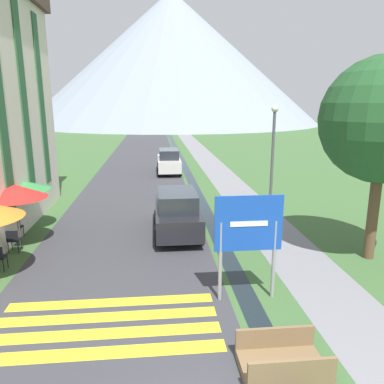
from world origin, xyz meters
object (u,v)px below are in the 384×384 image
(person_seated_far, at_px, (4,225))
(tree_by_path, at_px, (384,120))
(streetlamp, at_px, (272,157))
(road_sign, at_px, (248,233))
(cafe_umbrella_middle_red, at_px, (15,191))
(parked_car_far, at_px, (169,161))
(cafe_chair_far_left, at_px, (16,226))
(footbridge, at_px, (283,361))
(cafe_chair_middle, at_px, (13,239))
(parked_car_near, at_px, (177,212))
(cafe_umbrella_rear_green, at_px, (24,186))

(person_seated_far, xyz_separation_m, tree_by_path, (13.10, -2.74, 4.01))
(person_seated_far, height_order, streetlamp, streetlamp)
(road_sign, height_order, cafe_umbrella_middle_red, road_sign)
(parked_car_far, relative_size, streetlamp, 0.87)
(tree_by_path, bearing_deg, cafe_chair_far_left, 166.22)
(parked_car_far, xyz_separation_m, cafe_umbrella_middle_red, (-6.14, -14.28, 1.19))
(footbridge, xyz_separation_m, streetlamp, (2.38, 8.64, 2.83))
(footbridge, bearing_deg, road_sign, 90.69)
(footbridge, xyz_separation_m, cafe_chair_middle, (-7.55, 6.89, 0.29))
(cafe_chair_far_left, bearing_deg, cafe_umbrella_middle_red, -61.63)
(parked_car_near, distance_m, cafe_chair_middle, 6.13)
(cafe_chair_far_left, height_order, cafe_chair_middle, same)
(person_seated_far, bearing_deg, cafe_umbrella_middle_red, -29.65)
(cafe_chair_middle, relative_size, cafe_umbrella_middle_red, 0.36)
(road_sign, xyz_separation_m, parked_car_near, (-1.57, 5.41, -1.01))
(parked_car_far, bearing_deg, person_seated_far, -116.19)
(cafe_chair_middle, relative_size, tree_by_path, 0.13)
(cafe_umbrella_middle_red, relative_size, tree_by_path, 0.35)
(cafe_umbrella_rear_green, bearing_deg, streetlamp, -4.42)
(cafe_umbrella_middle_red, xyz_separation_m, tree_by_path, (12.41, -2.34, 2.60))
(cafe_umbrella_middle_red, bearing_deg, parked_car_near, 7.26)
(cafe_chair_middle, xyz_separation_m, person_seated_far, (-0.69, 1.05, 0.18))
(parked_car_far, bearing_deg, tree_by_path, -69.34)
(parked_car_near, height_order, cafe_chair_middle, parked_car_near)
(parked_car_near, relative_size, cafe_chair_far_left, 5.04)
(cafe_umbrella_rear_green, bearing_deg, footbridge, -50.15)
(streetlamp, bearing_deg, parked_car_near, -175.16)
(footbridge, xyz_separation_m, parked_car_near, (-1.60, 8.30, 0.68))
(footbridge, xyz_separation_m, cafe_chair_far_left, (-7.95, 8.34, 0.29))
(cafe_chair_middle, bearing_deg, cafe_umbrella_middle_red, 111.84)
(person_seated_far, bearing_deg, cafe_chair_middle, -56.89)
(road_sign, height_order, streetlamp, streetlamp)
(cafe_umbrella_middle_red, bearing_deg, parked_car_far, 66.74)
(parked_car_near, bearing_deg, tree_by_path, -25.64)
(footbridge, bearing_deg, cafe_umbrella_rear_green, 129.85)
(person_seated_far, distance_m, streetlamp, 10.90)
(cafe_umbrella_middle_red, relative_size, person_seated_far, 1.90)
(road_sign, height_order, tree_by_path, tree_by_path)
(footbridge, xyz_separation_m, tree_by_path, (4.86, 5.20, 4.47))
(footbridge, bearing_deg, cafe_chair_middle, 137.63)
(cafe_chair_middle, height_order, cafe_umbrella_rear_green, cafe_umbrella_rear_green)
(parked_car_near, distance_m, cafe_umbrella_middle_red, 6.11)
(cafe_chair_far_left, xyz_separation_m, streetlamp, (10.33, 0.30, 2.54))
(tree_by_path, bearing_deg, cafe_umbrella_middle_red, 169.30)
(road_sign, xyz_separation_m, footbridge, (0.03, -2.89, -1.69))
(cafe_chair_far_left, bearing_deg, footbridge, -44.93)
(cafe_umbrella_rear_green, bearing_deg, person_seated_far, -103.77)
(parked_car_near, relative_size, parked_car_far, 0.96)
(parked_car_near, xyz_separation_m, parked_car_far, (0.19, 13.53, -0.00))
(road_sign, height_order, cafe_umbrella_rear_green, road_sign)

